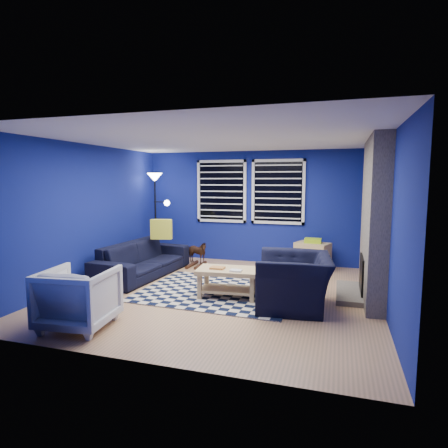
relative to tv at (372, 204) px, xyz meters
name	(u,v)px	position (x,y,z in m)	size (l,w,h in m)	color
floor	(220,293)	(-2.45, -2.00, -1.40)	(5.00, 5.00, 0.00)	tan
ceiling	(219,139)	(-2.45, -2.00, 1.10)	(5.00, 5.00, 0.00)	white
wall_back	(254,207)	(-2.45, 0.50, -0.15)	(5.00, 5.00, 0.00)	navy
wall_left	(89,214)	(-4.95, -2.00, -0.15)	(5.00, 5.00, 0.00)	navy
wall_right	(387,223)	(0.05, -2.00, -0.15)	(5.00, 5.00, 0.00)	navy
fireplace	(373,223)	(-0.09, -1.50, -0.20)	(0.65, 2.00, 2.50)	gray
window_left	(221,191)	(-3.20, 0.46, 0.20)	(1.17, 0.06, 1.42)	black
window_right	(278,192)	(-1.90, 0.46, 0.20)	(1.17, 0.06, 1.42)	black
tv	(372,204)	(0.00, 0.00, 0.00)	(0.07, 1.00, 0.58)	black
rug	(218,291)	(-2.48, -1.96, -1.39)	(2.50, 2.00, 0.02)	black
sofa	(143,259)	(-4.21, -1.38, -1.07)	(0.88, 2.24, 0.66)	black
armchair_big	(294,281)	(-1.20, -2.31, -1.01)	(1.04, 1.19, 0.77)	black
armchair_bent	(79,298)	(-3.70, -3.90, -1.02)	(0.82, 0.84, 0.77)	gray
rocking_horse	(196,252)	(-3.51, -0.35, -1.09)	(0.57, 0.26, 0.48)	#472816
coffee_table	(228,277)	(-2.25, -2.18, -1.06)	(1.02, 0.65, 0.48)	tan
cabinet	(312,255)	(-1.10, 0.17, -1.11)	(0.78, 0.65, 0.65)	tan
floor_lamp	(156,189)	(-4.57, -0.11, 0.25)	(0.55, 0.34, 2.01)	black
throw_pillow	(161,229)	(-4.06, -0.88, -0.54)	(0.43, 0.13, 0.41)	yellow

